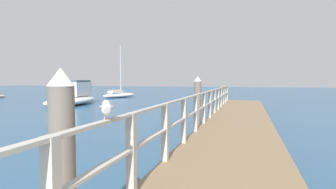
{
  "coord_description": "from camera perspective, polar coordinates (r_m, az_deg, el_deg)",
  "views": [
    {
      "loc": [
        0.38,
        0.56,
        2.1
      ],
      "look_at": [
        -2.52,
        10.32,
        1.54
      ],
      "focal_mm": 28.95,
      "sensor_mm": 36.0,
      "label": 1
    }
  ],
  "objects": [
    {
      "name": "pier_deck",
      "position": [
        10.8,
        14.42,
        -6.84
      ],
      "size": [
        2.51,
        22.39,
        0.5
      ],
      "primitive_type": "cube",
      "color": "#846B4C",
      "rests_on": "ground_plane"
    },
    {
      "name": "seagull_foreground",
      "position": [
        3.2,
        -12.82,
        -2.81
      ],
      "size": [
        0.29,
        0.43,
        0.21
      ],
      "rotation": [
        0.0,
        0.0,
        0.55
      ],
      "color": "white",
      "rests_on": "pier_railing"
    },
    {
      "name": "dock_piling_far",
      "position": [
        10.87,
        6.25,
        -2.03
      ],
      "size": [
        0.29,
        0.29,
        2.23
      ],
      "color": "#6B6056",
      "rests_on": "ground_plane"
    },
    {
      "name": "boat_3",
      "position": [
        32.23,
        -10.28,
        -0.01
      ],
      "size": [
        3.0,
        5.06,
        6.14
      ],
      "rotation": [
        0.0,
        0.0,
        -0.33
      ],
      "color": "white",
      "rests_on": "ground_plane"
    },
    {
      "name": "boat_5",
      "position": [
        24.05,
        -19.3,
        -0.42
      ],
      "size": [
        3.44,
        7.54,
        2.05
      ],
      "rotation": [
        0.0,
        0.0,
        0.15
      ],
      "color": "white",
      "rests_on": "ground_plane"
    },
    {
      "name": "dock_piling_near",
      "position": [
        3.28,
        -21.3,
        -14.4
      ],
      "size": [
        0.29,
        0.29,
        2.23
      ],
      "color": "#6B6056",
      "rests_on": "ground_plane"
    },
    {
      "name": "pier_railing",
      "position": [
        10.78,
        8.22,
        -1.7
      ],
      "size": [
        0.12,
        20.91,
        1.14
      ],
      "color": "#B2ADA3",
      "rests_on": "pier_deck"
    }
  ]
}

